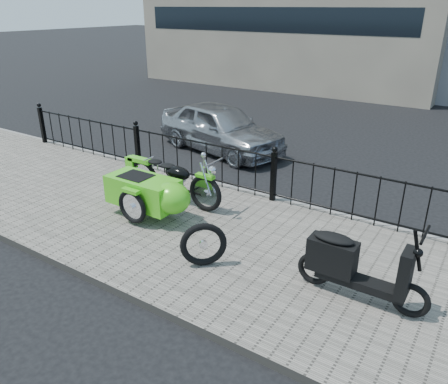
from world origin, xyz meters
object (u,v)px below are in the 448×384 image
Objects in this scene: motorcycle_sidecar at (156,190)px; scooter at (352,266)px; spare_tire at (204,245)px; sedan_car at (220,128)px.

scooter is (3.65, -0.43, -0.03)m from motorcycle_sidecar.
scooter reaches higher than spare_tire.
motorcycle_sidecar is 4.25m from sedan_car.
scooter is 2.04m from spare_tire.
sedan_car is (-1.34, 4.03, 0.04)m from motorcycle_sidecar.
sedan_car is (-3.00, 4.92, 0.18)m from spare_tire.
scooter is at bearing -6.75° from motorcycle_sidecar.
sedan_car is at bearing 138.17° from scooter.
spare_tire is at bearing -135.39° from sedan_car.
motorcycle_sidecar is at bearing 173.25° from scooter.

